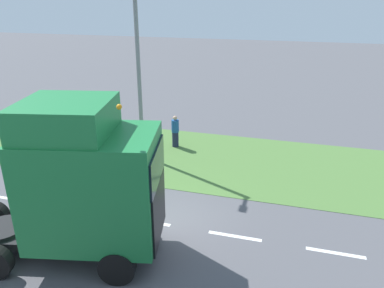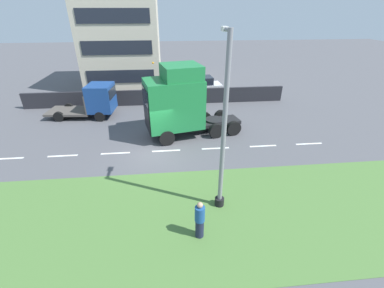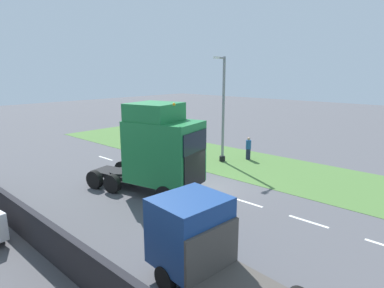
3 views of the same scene
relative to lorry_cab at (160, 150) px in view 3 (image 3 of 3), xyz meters
name	(u,v)px [view 3 (image 3 of 3)]	position (x,y,z in m)	size (l,w,h in m)	color
ground_plane	(209,190)	(-2.17, 1.60, -2.47)	(120.00, 120.00, 0.00)	#515156
grass_verge	(263,167)	(-8.17, 1.60, -2.47)	(7.00, 44.00, 0.01)	#4C7538
lane_markings	(200,188)	(-2.17, 0.90, -2.47)	(0.16, 21.00, 0.00)	white
boundary_wall	(48,240)	(6.83, 1.60, -1.76)	(0.25, 24.00, 1.42)	#232328
lorry_cab	(160,150)	(0.00, 0.00, 0.00)	(3.87, 7.00, 5.08)	black
flatbed_truck	(200,241)	(4.27, 6.48, -1.05)	(2.67, 5.66, 2.70)	navy
lamp_post	(223,116)	(-7.48, -1.50, 0.92)	(1.33, 0.43, 7.55)	black
pedestrian	(248,149)	(-9.25, -0.35, -1.63)	(0.39, 0.39, 1.72)	#1E233D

